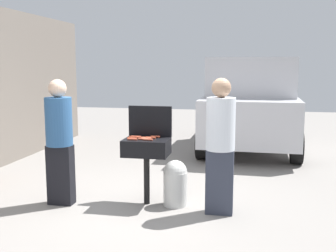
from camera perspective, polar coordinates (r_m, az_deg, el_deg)
name	(u,v)px	position (r m, az deg, el deg)	size (l,w,h in m)	color
ground_plane	(140,205)	(5.60, -3.93, -10.98)	(24.00, 24.00, 0.00)	gray
bbq_grill	(146,149)	(5.45, -3.03, -3.29)	(0.60, 0.44, 0.89)	black
grill_lid_open	(150,121)	(5.61, -2.51, 0.68)	(0.60, 0.05, 0.42)	black
hot_dog_0	(151,138)	(5.46, -2.41, -1.63)	(0.03, 0.03, 0.13)	#AD4228
hot_dog_1	(136,137)	(5.55, -4.47, -1.47)	(0.03, 0.03, 0.13)	#C6593D
hot_dog_2	(132,138)	(5.43, -5.05, -1.72)	(0.03, 0.03, 0.13)	#AD4228
hot_dog_3	(143,139)	(5.36, -3.50, -1.82)	(0.03, 0.03, 0.13)	#C6593D
hot_dog_4	(148,140)	(5.32, -2.84, -1.90)	(0.03, 0.03, 0.13)	#C6593D
hot_dog_5	(155,137)	(5.53, -1.76, -1.49)	(0.03, 0.03, 0.13)	#AD4228
hot_dog_6	(146,138)	(5.40, -3.04, -1.74)	(0.03, 0.03, 0.13)	#C6593D
hot_dog_7	(134,137)	(5.52, -4.78, -1.53)	(0.03, 0.03, 0.13)	#AD4228
hot_dog_8	(132,139)	(5.36, -5.01, -1.85)	(0.03, 0.03, 0.13)	#B74C33
hot_dog_9	(141,138)	(5.47, -3.73, -1.63)	(0.03, 0.03, 0.13)	#AD4228
propane_tank	(175,182)	(5.49, 1.03, -7.83)	(0.32, 0.32, 0.62)	silver
person_left	(59,138)	(5.60, -14.95, -1.57)	(0.35, 0.35, 1.68)	black
person_right	(220,141)	(5.10, 7.32, -2.14)	(0.36, 0.36, 1.71)	#333847
parked_minivan	(251,102)	(9.48, 11.49, 3.25)	(2.11, 4.44, 2.02)	#B7B7BC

